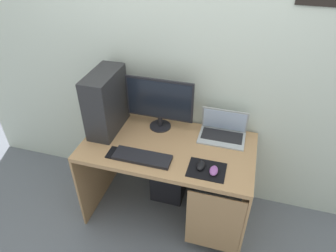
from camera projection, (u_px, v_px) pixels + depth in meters
ground_plane at (168, 210)px, 2.73m from camera, size 8.00×8.00×0.00m
wall_back at (182, 58)px, 2.27m from camera, size 4.00×0.05×2.60m
desk at (169, 162)px, 2.37m from camera, size 1.31×0.69×0.76m
pc_tower at (106, 102)px, 2.33m from camera, size 0.19×0.42×0.49m
monitor at (160, 102)px, 2.34m from camera, size 0.54×0.17×0.44m
laptop at (223, 131)px, 2.36m from camera, size 0.36×0.23×0.22m
keyboard at (142, 157)px, 2.16m from camera, size 0.42×0.14×0.02m
mousepad at (207, 170)px, 2.07m from camera, size 0.26×0.20×0.00m
mouse_left at (201, 166)px, 2.08m from camera, size 0.06×0.10×0.03m
mouse_right at (214, 171)px, 2.04m from camera, size 0.06×0.10×0.03m
cell_phone at (113, 153)px, 2.21m from camera, size 0.07×0.13×0.01m
subwoofer at (169, 181)px, 2.82m from camera, size 0.29×0.29×0.29m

